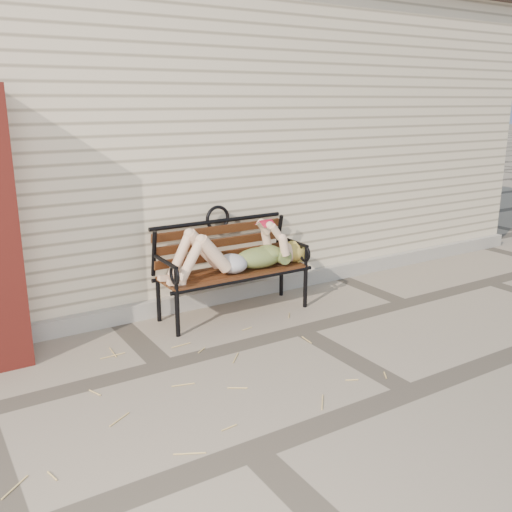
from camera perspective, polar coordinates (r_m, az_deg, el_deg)
ground at (r=4.89m, az=4.46°, el=-7.41°), size 80.00×80.00×0.00m
house_wall at (r=7.15m, az=-9.98°, el=12.01°), size 8.00×4.00×3.00m
foundation_strip at (r=5.62m, az=-1.40°, el=-3.48°), size 8.00×0.10×0.15m
garden_bench at (r=5.15m, az=-2.73°, el=0.13°), size 1.48×0.59×0.96m
reading_woman at (r=5.05m, az=-1.96°, el=0.20°), size 1.40×0.32×0.44m
straw_scatter at (r=4.02m, az=-11.87°, el=-12.94°), size 2.71×1.59×0.01m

